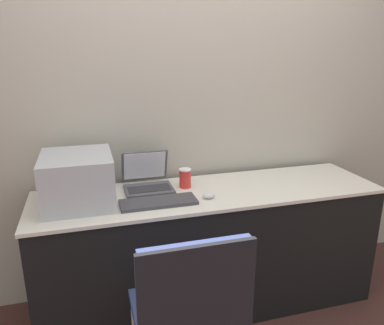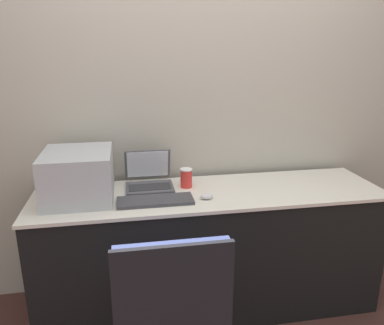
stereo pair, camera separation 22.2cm
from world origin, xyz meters
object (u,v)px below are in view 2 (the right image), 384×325
Objects in this scene: external_keyboard at (155,201)px; coffee_cup at (186,178)px; chair at (171,306)px; printer at (78,174)px; mouse at (207,196)px; laptop_left at (149,179)px.

external_keyboard is 3.58× the size of coffee_cup.
printer is at bearing 120.26° from chair.
chair is at bearing -115.24° from mouse.
mouse is at bearing -0.56° from external_keyboard.
laptop_left reaches higher than chair.
printer is 0.46× the size of chair.
laptop_left is 0.68× the size of external_keyboard.
laptop_left is at bearing 91.85° from chair.
laptop_left reaches higher than external_keyboard.
chair reaches higher than mouse.
laptop_left is 0.27m from external_keyboard.
laptop_left is at bearing 93.69° from external_keyboard.
printer is 1.46× the size of laptop_left.
laptop_left is at bearing 17.30° from printer.
printer is at bearing -173.30° from coffee_cup.
external_keyboard is at bearing -86.31° from laptop_left.
external_keyboard is (0.02, -0.26, -0.04)m from laptop_left.
chair is (0.03, -0.87, -0.28)m from laptop_left.
printer reaches higher than external_keyboard.
mouse is at bearing -10.96° from printer.
coffee_cup reaches higher than mouse.
printer reaches higher than mouse.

